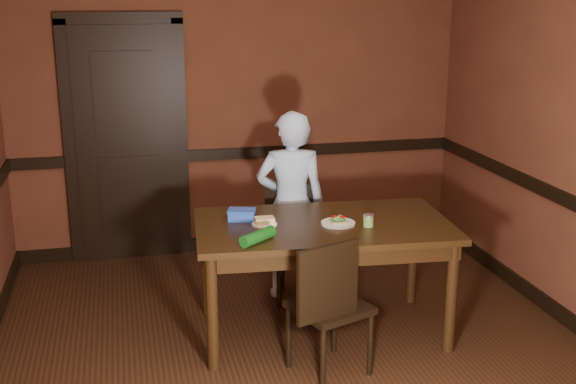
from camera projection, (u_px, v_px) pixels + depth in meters
name	position (u px, v px, depth m)	size (l,w,h in m)	color
floor	(300.00, 362.00, 4.67)	(4.00, 4.50, 0.01)	black
wall_back	(239.00, 104.00, 6.42)	(4.00, 0.02, 2.70)	#552A19
wall_front	(483.00, 321.00, 2.20)	(4.00, 0.02, 2.70)	#552A19
dado_back	(240.00, 153.00, 6.53)	(4.00, 0.03, 0.10)	black
baseboard_back	(242.00, 241.00, 6.75)	(4.00, 0.03, 0.12)	black
baseboard_right	(572.00, 322.00, 5.09)	(0.03, 4.50, 0.12)	black
door	(126.00, 138.00, 6.24)	(1.05, 0.07, 2.20)	black
dining_table	(322.00, 278.00, 4.99)	(1.72, 0.97, 0.81)	black
chair_far	(304.00, 245.00, 5.53)	(0.41, 0.41, 0.88)	black
chair_near	(330.00, 304.00, 4.45)	(0.42, 0.42, 0.91)	black
person	(291.00, 205.00, 5.52)	(0.53, 0.35, 1.47)	silver
sandwich_plate	(338.00, 222.00, 4.84)	(0.23, 0.23, 0.06)	white
sauce_jar	(368.00, 220.00, 4.79)	(0.07, 0.07, 0.08)	#64933C
cheese_saucer	(264.00, 222.00, 4.82)	(0.17, 0.17, 0.05)	white
food_tub	(242.00, 215.00, 4.92)	(0.21, 0.18, 0.08)	blue
wrapped_veg	(258.00, 237.00, 4.49)	(0.08, 0.08, 0.27)	#124B12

